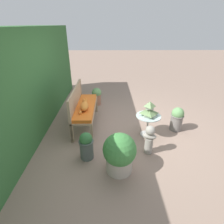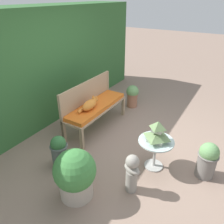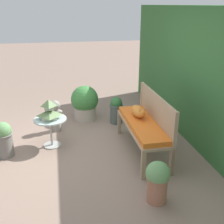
{
  "view_description": "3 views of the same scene",
  "coord_description": "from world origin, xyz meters",
  "px_view_note": "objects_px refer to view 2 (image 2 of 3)",
  "views": [
    {
      "loc": [
        -3.81,
        0.43,
        2.39
      ],
      "look_at": [
        -0.09,
        0.39,
        0.51
      ],
      "focal_mm": 28.0,
      "sensor_mm": 36.0,
      "label": 1
    },
    {
      "loc": [
        -3.04,
        -1.3,
        2.55
      ],
      "look_at": [
        0.17,
        0.65,
        0.51
      ],
      "focal_mm": 35.0,
      "sensor_mm": 36.0,
      "label": 2
    },
    {
      "loc": [
        4.31,
        -0.28,
        2.37
      ],
      "look_at": [
        -0.15,
        0.62,
        0.62
      ],
      "focal_mm": 45.0,
      "sensor_mm": 36.0,
      "label": 3
    }
  ],
  "objects_px": {
    "potted_plant_table_near": "(59,151)",
    "potted_plant_bench_right": "(75,174)",
    "potted_plant_bench_left": "(207,159)",
    "pagoda_birdhouse": "(157,133)",
    "cat": "(90,104)",
    "garden_bust": "(132,172)",
    "potted_plant_patio_mid": "(132,95)",
    "patio_table": "(156,146)",
    "garden_bench": "(96,108)"
  },
  "relations": [
    {
      "from": "cat",
      "to": "potted_plant_bench_right",
      "type": "xyz_separation_m",
      "value": [
        -1.41,
        -0.78,
        -0.27
      ]
    },
    {
      "from": "patio_table",
      "to": "potted_plant_patio_mid",
      "type": "distance_m",
      "value": 2.23
    },
    {
      "from": "garden_bench",
      "to": "potted_plant_bench_left",
      "type": "height_order",
      "value": "potted_plant_bench_left"
    },
    {
      "from": "potted_plant_table_near",
      "to": "garden_bust",
      "type": "bearing_deg",
      "value": -83.37
    },
    {
      "from": "garden_bench",
      "to": "pagoda_birdhouse",
      "type": "distance_m",
      "value": 1.6
    },
    {
      "from": "pagoda_birdhouse",
      "to": "potted_plant_bench_left",
      "type": "relative_size",
      "value": 0.58
    },
    {
      "from": "pagoda_birdhouse",
      "to": "potted_plant_bench_right",
      "type": "bearing_deg",
      "value": 147.41
    },
    {
      "from": "garden_bust",
      "to": "potted_plant_bench_right",
      "type": "distance_m",
      "value": 0.79
    },
    {
      "from": "garden_bust",
      "to": "garden_bench",
      "type": "bearing_deg",
      "value": -18.96
    },
    {
      "from": "potted_plant_table_near",
      "to": "garden_bench",
      "type": "bearing_deg",
      "value": 7.27
    },
    {
      "from": "garden_bench",
      "to": "patio_table",
      "type": "distance_m",
      "value": 1.59
    },
    {
      "from": "pagoda_birdhouse",
      "to": "garden_bust",
      "type": "distance_m",
      "value": 0.73
    },
    {
      "from": "potted_plant_table_near",
      "to": "potted_plant_bench_left",
      "type": "relative_size",
      "value": 0.95
    },
    {
      "from": "cat",
      "to": "pagoda_birdhouse",
      "type": "distance_m",
      "value": 1.52
    },
    {
      "from": "cat",
      "to": "potted_plant_table_near",
      "type": "distance_m",
      "value": 1.14
    },
    {
      "from": "patio_table",
      "to": "potted_plant_bench_right",
      "type": "xyz_separation_m",
      "value": [
        -1.13,
        0.72,
        -0.03
      ]
    },
    {
      "from": "potted_plant_bench_left",
      "to": "garden_bust",
      "type": "bearing_deg",
      "value": 135.26
    },
    {
      "from": "cat",
      "to": "potted_plant_patio_mid",
      "type": "relative_size",
      "value": 0.94
    },
    {
      "from": "cat",
      "to": "garden_bust",
      "type": "distance_m",
      "value": 1.71
    },
    {
      "from": "potted_plant_bench_left",
      "to": "cat",
      "type": "bearing_deg",
      "value": 88.49
    },
    {
      "from": "potted_plant_bench_right",
      "to": "potted_plant_patio_mid",
      "type": "relative_size",
      "value": 1.33
    },
    {
      "from": "pagoda_birdhouse",
      "to": "potted_plant_table_near",
      "type": "distance_m",
      "value": 1.6
    },
    {
      "from": "garden_bench",
      "to": "potted_plant_patio_mid",
      "type": "distance_m",
      "value": 1.32
    },
    {
      "from": "pagoda_birdhouse",
      "to": "potted_plant_bench_left",
      "type": "bearing_deg",
      "value": -73.84
    },
    {
      "from": "patio_table",
      "to": "potted_plant_table_near",
      "type": "height_order",
      "value": "potted_plant_table_near"
    },
    {
      "from": "potted_plant_table_near",
      "to": "potted_plant_bench_right",
      "type": "distance_m",
      "value": 0.71
    },
    {
      "from": "cat",
      "to": "potted_plant_patio_mid",
      "type": "distance_m",
      "value": 1.57
    },
    {
      "from": "potted_plant_bench_right",
      "to": "garden_bench",
      "type": "bearing_deg",
      "value": 25.74
    },
    {
      "from": "patio_table",
      "to": "potted_plant_bench_right",
      "type": "height_order",
      "value": "potted_plant_bench_right"
    },
    {
      "from": "potted_plant_bench_right",
      "to": "pagoda_birdhouse",
      "type": "bearing_deg",
      "value": -32.59
    },
    {
      "from": "cat",
      "to": "garden_bust",
      "type": "relative_size",
      "value": 0.85
    },
    {
      "from": "garden_bench",
      "to": "cat",
      "type": "xyz_separation_m",
      "value": [
        -0.23,
        -0.01,
        0.17
      ]
    },
    {
      "from": "potted_plant_bench_left",
      "to": "potted_plant_table_near",
      "type": "bearing_deg",
      "value": 115.65
    },
    {
      "from": "pagoda_birdhouse",
      "to": "potted_plant_bench_right",
      "type": "height_order",
      "value": "pagoda_birdhouse"
    },
    {
      "from": "cat",
      "to": "potted_plant_patio_mid",
      "type": "bearing_deg",
      "value": -9.77
    },
    {
      "from": "potted_plant_table_near",
      "to": "cat",
      "type": "bearing_deg",
      "value": 8.25
    },
    {
      "from": "garden_bust",
      "to": "cat",
      "type": "bearing_deg",
      "value": -13.12
    },
    {
      "from": "pagoda_birdhouse",
      "to": "garden_bust",
      "type": "bearing_deg",
      "value": 171.51
    },
    {
      "from": "garden_bust",
      "to": "potted_plant_bench_right",
      "type": "xyz_separation_m",
      "value": [
        -0.48,
        0.62,
        0.04
      ]
    },
    {
      "from": "potted_plant_table_near",
      "to": "pagoda_birdhouse",
      "type": "bearing_deg",
      "value": -59.53
    },
    {
      "from": "potted_plant_bench_left",
      "to": "pagoda_birdhouse",
      "type": "bearing_deg",
      "value": 106.16
    },
    {
      "from": "cat",
      "to": "pagoda_birdhouse",
      "type": "bearing_deg",
      "value": -103.47
    },
    {
      "from": "garden_bust",
      "to": "potted_plant_bench_left",
      "type": "xyz_separation_m",
      "value": [
        0.87,
        -0.86,
        -0.02
      ]
    },
    {
      "from": "garden_bench",
      "to": "potted_plant_bench_left",
      "type": "relative_size",
      "value": 2.66
    },
    {
      "from": "garden_bench",
      "to": "potted_plant_bench_right",
      "type": "bearing_deg",
      "value": -154.26
    },
    {
      "from": "garden_bench",
      "to": "potted_plant_bench_right",
      "type": "relative_size",
      "value": 2.14
    },
    {
      "from": "pagoda_birdhouse",
      "to": "potted_plant_table_near",
      "type": "height_order",
      "value": "pagoda_birdhouse"
    },
    {
      "from": "pagoda_birdhouse",
      "to": "potted_plant_bench_right",
      "type": "xyz_separation_m",
      "value": [
        -1.13,
        0.72,
        -0.29
      ]
    },
    {
      "from": "potted_plant_bench_left",
      "to": "potted_plant_patio_mid",
      "type": "relative_size",
      "value": 1.07
    },
    {
      "from": "potted_plant_table_near",
      "to": "potted_plant_bench_right",
      "type": "xyz_separation_m",
      "value": [
        -0.34,
        -0.62,
        0.08
      ]
    }
  ]
}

